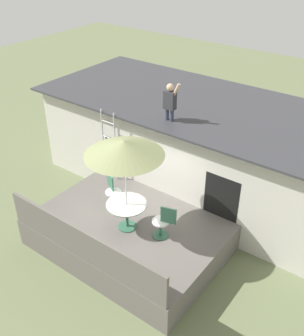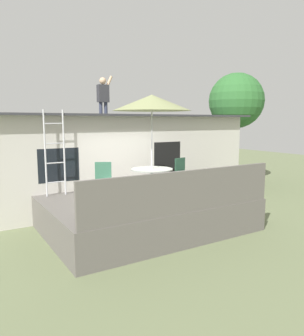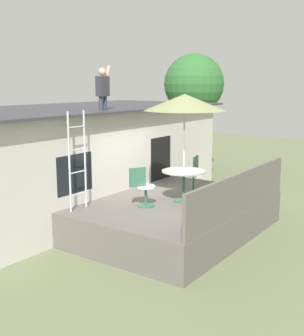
{
  "view_description": "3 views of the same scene",
  "coord_description": "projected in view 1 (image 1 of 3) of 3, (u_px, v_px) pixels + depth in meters",
  "views": [
    {
      "loc": [
        5.41,
        -6.3,
        7.61
      ],
      "look_at": [
        -0.18,
        1.2,
        1.8
      ],
      "focal_mm": 42.96,
      "sensor_mm": 36.0,
      "label": 1
    },
    {
      "loc": [
        -4.17,
        -7.11,
        2.73
      ],
      "look_at": [
        0.47,
        0.41,
        1.46
      ],
      "focal_mm": 35.44,
      "sensor_mm": 36.0,
      "label": 2
    },
    {
      "loc": [
        -8.64,
        -5.48,
        3.57
      ],
      "look_at": [
        -0.07,
        0.6,
        1.54
      ],
      "focal_mm": 46.78,
      "sensor_mm": 36.0,
      "label": 3
    }
  ],
  "objects": [
    {
      "name": "patio_chair_left",
      "position": [
        112.0,
        191.0,
        11.03
      ],
      "size": [
        0.58,
        0.44,
        0.92
      ],
      "rotation": [
        0.0,
        0.0,
        -0.5
      ],
      "color": "#33664C",
      "rests_on": "deck"
    },
    {
      "name": "patio_chair_right",
      "position": [
        163.0,
        222.0,
        9.89
      ],
      "size": [
        0.61,
        0.44,
        0.92
      ],
      "rotation": [
        0.0,
        0.0,
        -2.88
      ],
      "color": "#33664C",
      "rests_on": "deck"
    },
    {
      "name": "house",
      "position": [
        202.0,
        147.0,
        12.73
      ],
      "size": [
        10.5,
        4.5,
        2.91
      ],
      "color": "beige",
      "rests_on": "ground"
    },
    {
      "name": "deck",
      "position": [
        131.0,
        233.0,
        10.84
      ],
      "size": [
        4.89,
        3.54,
        0.8
      ],
      "primitive_type": "cube",
      "color": "#605B56",
      "rests_on": "ground"
    },
    {
      "name": "patio_umbrella",
      "position": [
        124.0,
        148.0,
        9.2
      ],
      "size": [
        1.9,
        1.9,
        2.54
      ],
      "color": "silver",
      "rests_on": "deck"
    },
    {
      "name": "patio_table",
      "position": [
        127.0,
        209.0,
        10.13
      ],
      "size": [
        1.04,
        1.04,
        0.74
      ],
      "color": "#33664C",
      "rests_on": "deck"
    },
    {
      "name": "person_figure",
      "position": [
        170.0,
        100.0,
        10.68
      ],
      "size": [
        0.47,
        0.2,
        1.11
      ],
      "color": "#33384C",
      "rests_on": "house"
    },
    {
      "name": "step_ladder",
      "position": [
        109.0,
        145.0,
        11.91
      ],
      "size": [
        0.52,
        0.04,
        2.2
      ],
      "color": "silver",
      "rests_on": "deck"
    },
    {
      "name": "deck_railing",
      "position": [
        82.0,
        245.0,
        9.22
      ],
      "size": [
        4.79,
        0.08,
        0.9
      ],
      "primitive_type": "cube",
      "color": "#605B56",
      "rests_on": "deck"
    },
    {
      "name": "ground_plane",
      "position": [
        131.0,
        244.0,
        11.05
      ],
      "size": [
        40.0,
        40.0,
        0.0
      ],
      "primitive_type": "plane",
      "color": "#66704C"
    }
  ]
}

